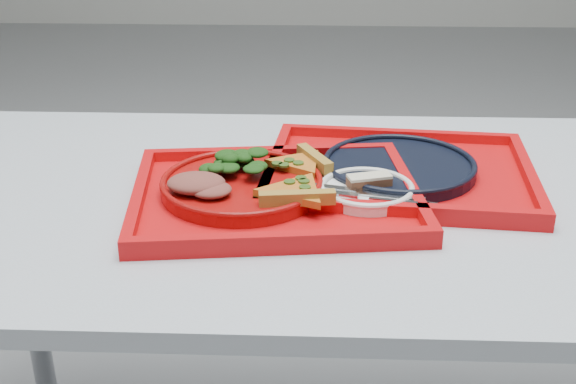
{
  "coord_description": "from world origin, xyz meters",
  "views": [
    {
      "loc": [
        -0.06,
        -1.09,
        1.25
      ],
      "look_at": [
        -0.1,
        -0.07,
        0.78
      ],
      "focal_mm": 45.0,
      "sensor_mm": 36.0,
      "label": 1
    }
  ],
  "objects_px": {
    "tray_main": "(276,199)",
    "navy_plate": "(399,168)",
    "tray_far": "(399,175)",
    "dessert_bar": "(369,181)",
    "dinner_plate": "(242,187)"
  },
  "relations": [
    {
      "from": "tray_main",
      "to": "navy_plate",
      "type": "relative_size",
      "value": 1.73
    },
    {
      "from": "dinner_plate",
      "to": "navy_plate",
      "type": "height_order",
      "value": "dinner_plate"
    },
    {
      "from": "tray_far",
      "to": "dessert_bar",
      "type": "height_order",
      "value": "dessert_bar"
    },
    {
      "from": "navy_plate",
      "to": "dessert_bar",
      "type": "distance_m",
      "value": 0.11
    },
    {
      "from": "tray_main",
      "to": "tray_far",
      "type": "distance_m",
      "value": 0.23
    },
    {
      "from": "tray_main",
      "to": "dinner_plate",
      "type": "distance_m",
      "value": 0.06
    },
    {
      "from": "navy_plate",
      "to": "dinner_plate",
      "type": "bearing_deg",
      "value": -160.54
    },
    {
      "from": "tray_far",
      "to": "dessert_bar",
      "type": "bearing_deg",
      "value": -116.82
    },
    {
      "from": "dessert_bar",
      "to": "navy_plate",
      "type": "bearing_deg",
      "value": 41.61
    },
    {
      "from": "tray_far",
      "to": "navy_plate",
      "type": "xyz_separation_m",
      "value": [
        0.0,
        -0.0,
        0.01
      ]
    },
    {
      "from": "tray_main",
      "to": "tray_far",
      "type": "bearing_deg",
      "value": 19.81
    },
    {
      "from": "navy_plate",
      "to": "tray_main",
      "type": "bearing_deg",
      "value": -153.64
    },
    {
      "from": "tray_main",
      "to": "navy_plate",
      "type": "height_order",
      "value": "navy_plate"
    },
    {
      "from": "tray_far",
      "to": "dinner_plate",
      "type": "relative_size",
      "value": 1.73
    },
    {
      "from": "tray_main",
      "to": "dessert_bar",
      "type": "height_order",
      "value": "dessert_bar"
    }
  ]
}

